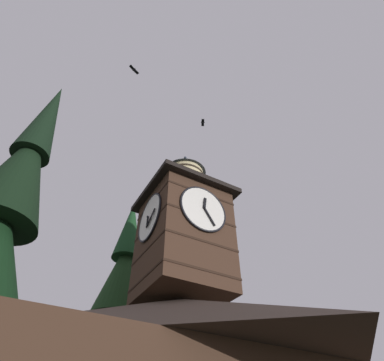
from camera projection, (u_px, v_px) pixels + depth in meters
clock_tower at (184, 230)px, 15.42m from camera, size 4.22×4.22×8.45m
pine_tree_behind at (110, 361)px, 15.77m from camera, size 5.55×5.55×15.89m
flying_bird_high at (134, 70)px, 19.44m from camera, size 0.71×0.42×0.13m
flying_bird_low at (203, 122)px, 19.97m from camera, size 0.41×0.55×0.13m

